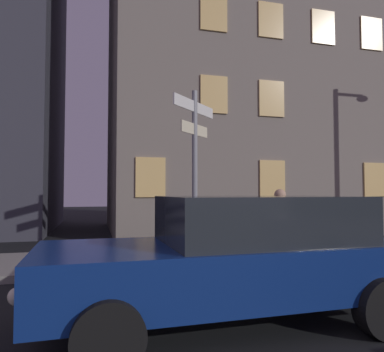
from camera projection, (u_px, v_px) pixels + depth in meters
The scene contains 5 objects.
sidewalk_kerb at pixel (128, 260), 7.93m from camera, with size 40.00×2.52×0.14m, color gray.
signpost at pixel (195, 157), 7.94m from camera, with size 1.22×1.22×3.63m.
car_far_trailing at pixel (237, 255), 4.35m from camera, with size 4.46×1.97×1.50m.
cyclist at pixel (278, 235), 6.83m from camera, with size 1.82×0.33×1.61m.
building_right_block at pixel (230, 41), 15.99m from camera, with size 10.07×7.67×16.29m.
Camera 1 is at (-0.73, -0.86, 1.55)m, focal length 34.25 mm.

